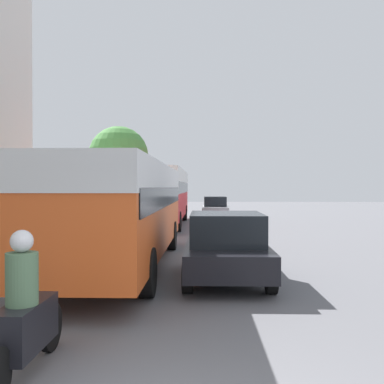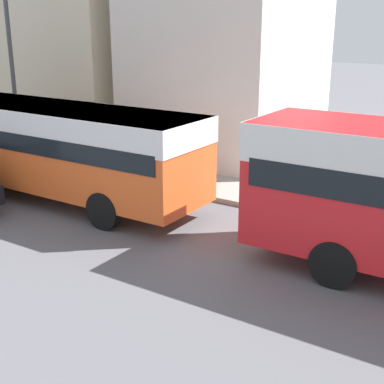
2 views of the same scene
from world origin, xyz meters
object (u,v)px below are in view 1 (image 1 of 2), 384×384
at_px(car_far_curb, 215,207).
at_px(car_crossing, 226,246).
at_px(motorcycle_behind_lead, 24,319).
at_px(bus_lead, 122,200).
at_px(pedestrian_near_curb, 98,213).
at_px(bus_following, 163,190).

bearing_deg(car_far_curb, car_crossing, -90.70).
height_order(motorcycle_behind_lead, car_far_curb, motorcycle_behind_lead).
bearing_deg(motorcycle_behind_lead, bus_lead, 91.54).
height_order(bus_lead, motorcycle_behind_lead, bus_lead).
height_order(car_far_curb, pedestrian_near_curb, pedestrian_near_curb).
relative_size(bus_lead, car_crossing, 2.72).
height_order(bus_lead, pedestrian_near_curb, bus_lead).
bearing_deg(motorcycle_behind_lead, bus_following, 90.91).
distance_m(motorcycle_behind_lead, car_far_curb, 25.62).
height_order(bus_following, pedestrian_near_curb, bus_following).
bearing_deg(bus_lead, pedestrian_near_curb, 108.55).
distance_m(car_crossing, pedestrian_near_curb, 11.11).
bearing_deg(car_far_curb, bus_following, -118.65).
distance_m(car_crossing, car_far_curb, 20.26).
height_order(bus_lead, bus_following, bus_following).
xyz_separation_m(motorcycle_behind_lead, pedestrian_near_curb, (-2.86, 14.87, 0.33)).
relative_size(bus_following, motorcycle_behind_lead, 5.07).
height_order(bus_following, car_crossing, bus_following).
bearing_deg(pedestrian_near_curb, motorcycle_behind_lead, -79.11).
bearing_deg(bus_lead, bus_following, 90.57).
bearing_deg(bus_following, car_far_curb, 61.35).
bearing_deg(bus_following, pedestrian_near_curb, -117.93).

